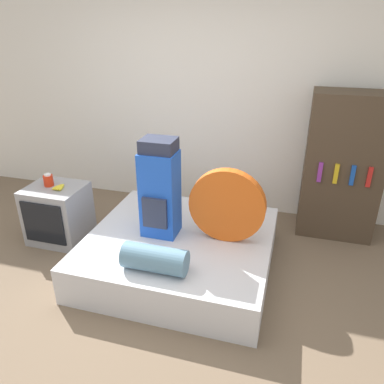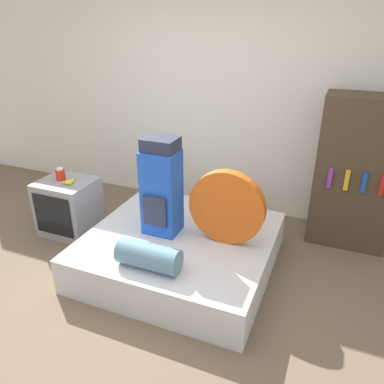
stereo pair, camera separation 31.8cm
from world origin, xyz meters
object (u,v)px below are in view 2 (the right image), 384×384
Objects in this scene: sleeping_roll at (149,256)px; backpack at (161,188)px; tent_bag at (227,207)px; television at (69,207)px; bookshelf at (356,173)px; canister at (60,174)px.

backpack is at bearing 105.66° from sleeping_roll.
tent_bag is 1.11× the size of television.
backpack is 1.74× the size of sleeping_roll.
sleeping_roll is 0.85× the size of television.
sleeping_roll is at bearing -126.13° from tent_bag.
television is (-1.33, 0.66, -0.15)m from sleeping_roll.
bookshelf is (1.59, 1.08, -0.02)m from backpack.
backpack is at bearing -174.96° from tent_bag.
tent_bag reaches higher than television.
television is at bearing -18.53° from canister.
backpack reaches higher than television.
backpack is at bearing -5.47° from television.
bookshelf is at bearing 19.20° from television.
bookshelf is (2.83, 0.94, 0.10)m from canister.
tent_bag is at bearing 5.04° from backpack.
television is (-1.18, 0.11, -0.47)m from backpack.
bookshelf reaches higher than tent_bag.
television is at bearing 174.53° from backpack.
backpack is 1.28m from television.
sleeping_roll is 1.50m from television.
bookshelf is at bearing 18.38° from canister.
backpack is 6.98× the size of canister.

